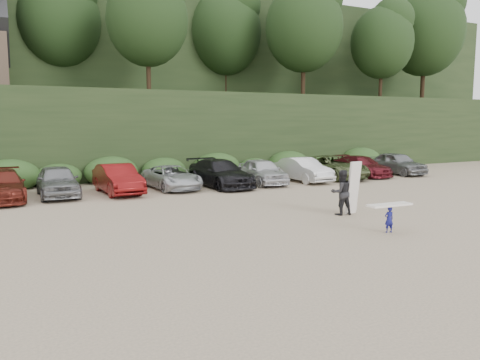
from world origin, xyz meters
TOP-DOWN VIEW (x-y plane):
  - ground at (0.00, 0.00)m, footprint 120.00×120.00m
  - hillside_backdrop at (-0.26, 35.93)m, footprint 90.00×41.50m
  - parked_cars at (0.79, 10.04)m, footprint 37.25×6.05m
  - child_surfer at (3.44, -3.42)m, footprint 1.73×0.54m
  - adult_surfer at (4.00, -0.15)m, footprint 1.40×0.86m

SIDE VIEW (x-z plane):
  - ground at x=0.00m, z-range 0.00..0.00m
  - child_surfer at x=3.44m, z-range 0.19..1.22m
  - parked_cars at x=0.79m, z-range -0.05..1.59m
  - adult_surfer at x=4.00m, z-range -0.15..2.08m
  - hillside_backdrop at x=-0.26m, z-range -2.78..25.22m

